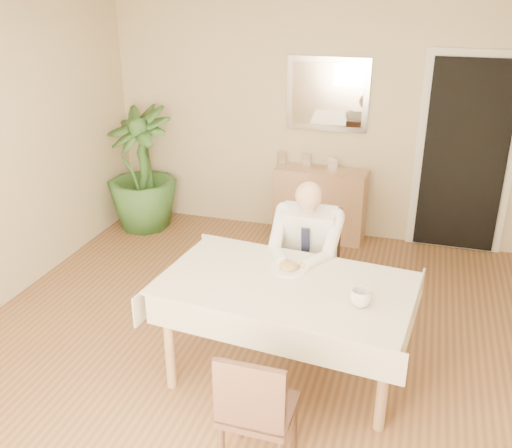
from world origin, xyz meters
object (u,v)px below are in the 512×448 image
(chair_far, at_px, (311,256))
(sideboard, at_px, (320,204))
(chair_near, at_px, (255,409))
(seated_man, at_px, (304,253))
(coffee_mug, at_px, (361,298))
(potted_palm, at_px, (141,169))
(dining_table, at_px, (286,293))

(chair_far, distance_m, sideboard, 1.57)
(chair_near, height_order, seated_man, seated_man)
(coffee_mug, distance_m, potted_palm, 3.56)
(dining_table, bearing_deg, chair_near, -80.22)
(sideboard, bearing_deg, coffee_mug, -71.28)
(coffee_mug, bearing_deg, sideboard, 106.07)
(potted_palm, bearing_deg, coffee_mug, -40.02)
(coffee_mug, bearing_deg, dining_table, 164.13)
(chair_far, xyz_separation_m, coffee_mug, (0.52, -1.03, 0.28))
(chair_far, bearing_deg, seated_man, -95.12)
(dining_table, distance_m, seated_man, 0.59)
(chair_near, distance_m, coffee_mug, 0.97)
(dining_table, distance_m, chair_near, 0.96)
(chair_far, xyz_separation_m, seated_man, (-0.00, -0.29, 0.17))
(chair_far, relative_size, chair_near, 1.11)
(chair_far, bearing_deg, potted_palm, 145.19)
(dining_table, xyz_separation_m, coffee_mug, (0.52, -0.15, 0.14))
(dining_table, distance_m, chair_far, 0.90)
(potted_palm, bearing_deg, seated_man, -35.08)
(dining_table, relative_size, chair_far, 1.95)
(coffee_mug, relative_size, potted_palm, 0.10)
(sideboard, bearing_deg, chair_far, -79.23)
(sideboard, distance_m, potted_palm, 2.03)
(chair_far, height_order, chair_near, chair_far)
(chair_near, relative_size, coffee_mug, 6.16)
(chair_near, relative_size, potted_palm, 0.60)
(dining_table, bearing_deg, chair_far, 95.69)
(chair_near, bearing_deg, seated_man, 93.03)
(dining_table, distance_m, sideboard, 2.46)
(seated_man, relative_size, coffee_mug, 9.16)
(chair_far, bearing_deg, sideboard, 93.00)
(coffee_mug, xyz_separation_m, sideboard, (-0.74, 2.58, -0.41))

